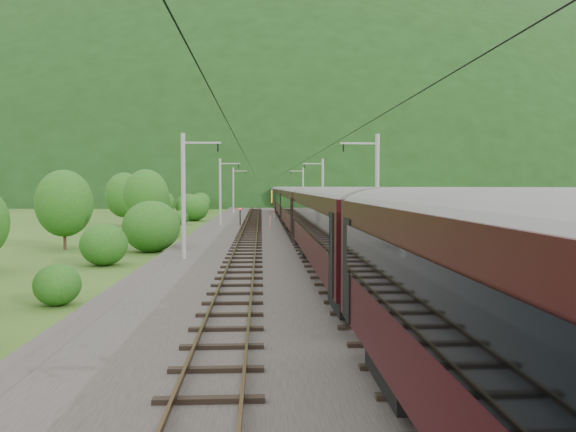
{
  "coord_description": "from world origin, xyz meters",
  "views": [
    {
      "loc": [
        -1.27,
        -35.85,
        4.92
      ],
      "look_at": [
        0.85,
        8.44,
        2.6
      ],
      "focal_mm": 35.0,
      "sensor_mm": 36.0,
      "label": 1
    }
  ],
  "objects": [
    {
      "name": "mountain_ridge",
      "position": [
        -120.0,
        300.0,
        0.0
      ],
      "size": [
        336.0,
        280.0,
        132.0
      ],
      "primitive_type": "ellipsoid",
      "color": "black",
      "rests_on": "ground"
    },
    {
      "name": "railbed",
      "position": [
        0.0,
        10.0,
        0.15
      ],
      "size": [
        14.0,
        220.0,
        0.3
      ],
      "primitive_type": "cube",
      "color": "#38332D",
      "rests_on": "ground"
    },
    {
      "name": "signal",
      "position": [
        -3.79,
        31.17,
        1.52
      ],
      "size": [
        0.23,
        0.23,
        2.08
      ],
      "color": "black",
      "rests_on": "railbed"
    },
    {
      "name": "ground",
      "position": [
        0.0,
        0.0,
        0.0
      ],
      "size": [
        600.0,
        600.0,
        0.0
      ],
      "primitive_type": "plane",
      "color": "#274E18",
      "rests_on": "ground"
    },
    {
      "name": "mountain_main",
      "position": [
        0.0,
        260.0,
        0.0
      ],
      "size": [
        504.0,
        360.0,
        244.0
      ],
      "primitive_type": "ellipsoid",
      "color": "black",
      "rests_on": "ground"
    },
    {
      "name": "track_left",
      "position": [
        -2.4,
        10.0,
        0.37
      ],
      "size": [
        2.4,
        220.0,
        0.27
      ],
      "color": "brown",
      "rests_on": "railbed"
    },
    {
      "name": "track_right",
      "position": [
        2.4,
        10.0,
        0.37
      ],
      "size": [
        2.4,
        220.0,
        0.27
      ],
      "color": "brown",
      "rests_on": "railbed"
    },
    {
      "name": "hazard_post_near",
      "position": [
        -0.29,
        24.1,
        1.05
      ],
      "size": [
        0.16,
        0.16,
        1.51
      ],
      "primitive_type": "cylinder",
      "color": "red",
      "rests_on": "railbed"
    },
    {
      "name": "catenary_right",
      "position": [
        6.12,
        32.0,
        4.5
      ],
      "size": [
        2.54,
        192.28,
        8.0
      ],
      "color": "gray",
      "rests_on": "railbed"
    },
    {
      "name": "vegetation_right",
      "position": [
        11.49,
        3.37,
        1.4
      ],
      "size": [
        4.29,
        97.34,
        3.05
      ],
      "color": "#1C5015",
      "rests_on": "ground"
    },
    {
      "name": "overhead_wires",
      "position": [
        0.0,
        10.0,
        7.1
      ],
      "size": [
        4.83,
        198.0,
        0.03
      ],
      "color": "black",
      "rests_on": "ground"
    },
    {
      "name": "train",
      "position": [
        2.4,
        26.5,
        3.6
      ],
      "size": [
        3.05,
        146.8,
        5.31
      ],
      "color": "black",
      "rests_on": "ground"
    },
    {
      "name": "catenary_left",
      "position": [
        -6.12,
        32.0,
        4.5
      ],
      "size": [
        2.54,
        192.28,
        8.0
      ],
      "color": "gray",
      "rests_on": "railbed"
    },
    {
      "name": "vegetation_left",
      "position": [
        -14.2,
        15.6,
        2.83
      ],
      "size": [
        13.2,
        146.11,
        6.92
      ],
      "color": "#1C5015",
      "rests_on": "ground"
    },
    {
      "name": "hazard_post_far",
      "position": [
        0.64,
        45.72,
        1.01
      ],
      "size": [
        0.15,
        0.15,
        1.41
      ],
      "primitive_type": "cylinder",
      "color": "red",
      "rests_on": "railbed"
    }
  ]
}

